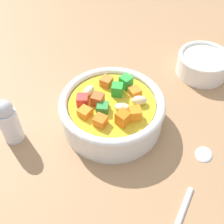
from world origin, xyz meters
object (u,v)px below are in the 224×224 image
pepper_shaker (8,121)px  soup_bowl_main (112,110)px  side_bowl_small (203,64)px  spoon (191,190)px

pepper_shaker → soup_bowl_main: bearing=-127.0°
side_bowl_small → pepper_shaker: bearing=67.4°
side_bowl_small → pepper_shaker: size_ratio=1.22×
side_bowl_small → soup_bowl_main: bearing=77.9°
spoon → side_bowl_small: bearing=13.2°
soup_bowl_main → pepper_shaker: (9.46, 12.53, 1.02)cm
side_bowl_small → pepper_shaker: (13.97, 33.56, 1.81)cm
side_bowl_small → spoon: bearing=116.8°
pepper_shaker → side_bowl_small: bearing=-112.6°
soup_bowl_main → spoon: (-16.21, 2.15, -2.52)cm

